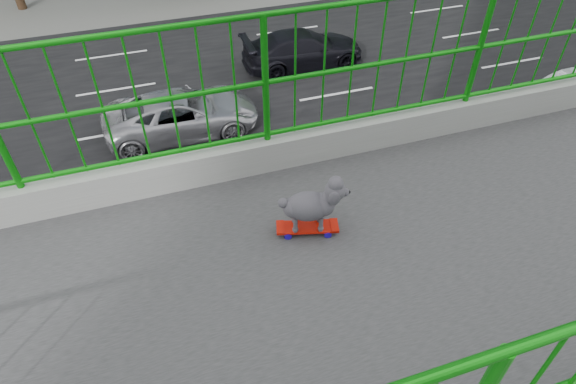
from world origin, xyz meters
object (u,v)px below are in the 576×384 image
(car_1, at_px, (566,97))
(poodle, at_px, (312,204))
(car_2, at_px, (182,114))
(car_3, at_px, (303,49))
(skateboard, at_px, (307,228))

(car_1, bearing_deg, poodle, -56.33)
(car_2, distance_m, car_3, 6.35)
(skateboard, height_order, poodle, poodle)
(poodle, distance_m, car_2, 13.60)
(skateboard, bearing_deg, poodle, 90.00)
(car_1, distance_m, car_2, 13.46)
(skateboard, xyz_separation_m, car_1, (-8.69, 13.09, -6.35))
(skateboard, bearing_deg, car_2, -164.89)
(poodle, relative_size, car_1, 0.12)
(poodle, height_order, car_1, poodle)
(car_2, bearing_deg, poodle, -179.95)
(car_1, bearing_deg, skateboard, -56.41)
(skateboard, relative_size, car_3, 0.10)
(poodle, bearing_deg, car_1, 138.86)
(car_3, bearing_deg, poodle, 160.08)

